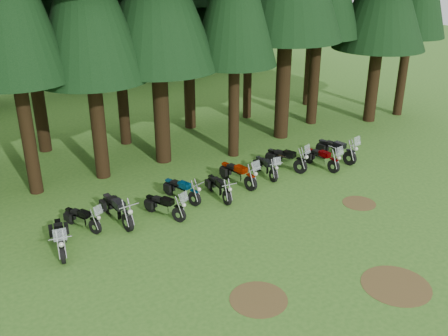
{
  "coord_description": "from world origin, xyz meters",
  "views": [
    {
      "loc": [
        -11.04,
        -11.5,
        9.7
      ],
      "look_at": [
        0.68,
        5.0,
        1.0
      ],
      "focal_mm": 40.0,
      "sensor_mm": 36.0,
      "label": 1
    }
  ],
  "objects": [
    {
      "name": "dirt_patch_0",
      "position": [
        -3.0,
        -2.0,
        0.01
      ],
      "size": [
        1.8,
        1.8,
        0.01
      ],
      "primitive_type": "cylinder",
      "color": "#4C3D1E",
      "rests_on": "ground"
    },
    {
      "name": "dirt_patch_2",
      "position": [
        1.0,
        -4.0,
        0.01
      ],
      "size": [
        2.2,
        2.2,
        0.01
      ],
      "primitive_type": "cylinder",
      "color": "#4C3D1E",
      "rests_on": "ground"
    },
    {
      "name": "motorcycle_0",
      "position": [
        -6.99,
        4.16,
        0.49
      ],
      "size": [
        0.86,
        2.33,
        1.47
      ],
      "rotation": [
        0.0,
        0.0,
        -0.25
      ],
      "color": "black",
      "rests_on": "ground"
    },
    {
      "name": "motorcycle_4",
      "position": [
        -1.47,
        5.11,
        0.45
      ],
      "size": [
        0.65,
        2.14,
        0.88
      ],
      "rotation": [
        0.0,
        0.0,
        0.24
      ],
      "color": "black",
      "rests_on": "ground"
    },
    {
      "name": "motorcycle_6",
      "position": [
        1.42,
        4.95,
        0.5
      ],
      "size": [
        0.59,
        2.4,
        1.51
      ],
      "rotation": [
        0.0,
        0.0,
        0.12
      ],
      "color": "black",
      "rests_on": "ground"
    },
    {
      "name": "motorcycle_5",
      "position": [
        -0.02,
        4.39,
        0.44
      ],
      "size": [
        0.44,
        2.12,
        0.87
      ],
      "rotation": [
        0.0,
        0.0,
        -0.14
      ],
      "color": "black",
      "rests_on": "ground"
    },
    {
      "name": "motorcycle_9",
      "position": [
        5.93,
        4.14,
        0.48
      ],
      "size": [
        0.46,
        2.27,
        1.43
      ],
      "rotation": [
        0.0,
        0.0,
        0.06
      ],
      "color": "black",
      "rests_on": "ground"
    },
    {
      "name": "motorcycle_3",
      "position": [
        -2.77,
        4.23,
        0.45
      ],
      "size": [
        1.0,
        2.09,
        1.35
      ],
      "rotation": [
        0.0,
        0.0,
        0.36
      ],
      "color": "black",
      "rests_on": "ground"
    },
    {
      "name": "ground",
      "position": [
        0.0,
        0.0,
        0.0
      ],
      "size": [
        120.0,
        120.0,
        0.0
      ],
      "primitive_type": "plane",
      "color": "#30611E",
      "rests_on": "ground"
    },
    {
      "name": "decid_4",
      "position": [
        1.58,
        26.32,
        4.37
      ],
      "size": [
        5.93,
        5.76,
        7.41
      ],
      "color": "black",
      "rests_on": "ground"
    },
    {
      "name": "motorcycle_2",
      "position": [
        -4.48,
        4.93,
        0.51
      ],
      "size": [
        0.36,
        2.46,
        1.0
      ],
      "rotation": [
        0.0,
        0.0,
        0.02
      ],
      "color": "black",
      "rests_on": "ground"
    },
    {
      "name": "motorcycle_10",
      "position": [
        7.27,
        4.44,
        0.53
      ],
      "size": [
        0.59,
        2.51,
        1.58
      ],
      "rotation": [
        0.0,
        0.0,
        0.1
      ],
      "color": "black",
      "rests_on": "ground"
    },
    {
      "name": "motorcycle_7",
      "position": [
        3.09,
        4.97,
        0.44
      ],
      "size": [
        0.65,
        2.09,
        1.31
      ],
      "rotation": [
        0.0,
        0.0,
        -0.19
      ],
      "color": "black",
      "rests_on": "ground"
    },
    {
      "name": "decid_5",
      "position": [
        8.29,
        25.71,
        6.23
      ],
      "size": [
        8.45,
        8.21,
        10.56
      ],
      "color": "black",
      "rests_on": "ground"
    },
    {
      "name": "motorcycle_8",
      "position": [
        4.42,
        5.05,
        0.51
      ],
      "size": [
        0.93,
        2.4,
        1.52
      ],
      "rotation": [
        0.0,
        0.0,
        0.27
      ],
      "color": "black",
      "rests_on": "ground"
    },
    {
      "name": "decid_6",
      "position": [
        14.85,
        27.01,
        5.2
      ],
      "size": [
        7.06,
        6.86,
        8.82
      ],
      "color": "black",
      "rests_on": "ground"
    },
    {
      "name": "motorcycle_1",
      "position": [
        -5.79,
        5.21,
        0.42
      ],
      "size": [
        0.96,
        1.93,
        1.25
      ],
      "rotation": [
        0.0,
        0.0,
        0.38
      ],
      "color": "black",
      "rests_on": "ground"
    },
    {
      "name": "dirt_patch_1",
      "position": [
        4.5,
        0.5,
        0.01
      ],
      "size": [
        1.4,
        1.4,
        0.01
      ],
      "primitive_type": "cylinder",
      "color": "#4C3D1E",
      "rests_on": "ground"
    }
  ]
}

